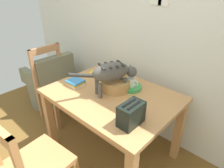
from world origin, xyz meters
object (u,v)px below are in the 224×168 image
wicker_basket (115,84)px  wicker_armchair (51,86)px  coffee_mug (131,82)px  book_stack (76,83)px  wooden_chair_near (56,85)px  saucer_bowl (131,87)px  toaster (131,114)px  magazine (102,73)px  cat (113,73)px  wooden_chair_far (33,165)px  dining_table (112,102)px

wicker_basket → wicker_armchair: size_ratio=0.35×
coffee_mug → book_stack: 0.55m
book_stack → wooden_chair_near: 0.67m
saucer_bowl → wooden_chair_near: 1.09m
book_stack → toaster: size_ratio=0.82×
magazine → wicker_armchair: (-0.93, -0.16, -0.46)m
magazine → wooden_chair_near: (-0.58, -0.27, -0.27)m
cat → wooden_chair_near: size_ratio=0.63×
book_stack → wooden_chair_far: 0.83m
wicker_basket → cat: bearing=-72.5°
dining_table → wooden_chair_near: wooden_chair_near is taller
magazine → toaster: (0.78, -0.48, 0.08)m
book_stack → wooden_chair_near: wooden_chair_near is taller
coffee_mug → wicker_armchair: bearing=-176.0°
saucer_bowl → toaster: (0.32, -0.41, 0.07)m
wooden_chair_near → magazine: bearing=113.1°
cat → wooden_chair_far: bearing=-68.0°
magazine → toaster: bearing=-34.1°
saucer_bowl → toaster: toaster is taller
book_stack → toaster: toaster is taller
saucer_bowl → wicker_armchair: 1.47m
dining_table → wicker_basket: size_ratio=4.27×
toaster → wooden_chair_far: size_ratio=0.21×
cat → wooden_chair_far: (-0.03, -0.83, -0.47)m
saucer_bowl → wooden_chair_far: 1.05m
dining_table → wicker_basket: (-0.03, 0.08, 0.15)m
coffee_mug → toaster: (0.32, -0.41, 0.01)m
wicker_armchair → magazine: bearing=-79.8°
wooden_chair_far → wicker_armchair: size_ratio=1.21×
saucer_bowl → wooden_chair_near: size_ratio=0.22×
wicker_armchair → wooden_chair_near: bearing=-105.8°
coffee_mug → magazine: size_ratio=0.50×
dining_table → wicker_basket: 0.17m
wooden_chair_near → wooden_chair_far: bearing=47.3°
dining_table → wooden_chair_near: bearing=-179.5°
magazine → toaster: 0.92m
cat → saucer_bowl: cat is taller
saucer_bowl → magazine: (-0.46, 0.07, -0.01)m
coffee_mug → book_stack: (-0.45, -0.32, -0.05)m
wicker_basket → wicker_armchair: (-1.30, 0.01, -0.51)m
magazine → wicker_armchair: size_ratio=0.32×
coffee_mug → magazine: 0.47m
saucer_bowl → wicker_armchair: (-1.39, -0.10, -0.47)m
dining_table → magazine: size_ratio=4.66×
saucer_bowl → wooden_chair_far: bearing=-96.0°
dining_table → wicker_armchair: 1.38m
toaster → wooden_chair_far: (-0.43, -0.59, -0.35)m
cat → magazine: (-0.38, 0.24, -0.20)m
saucer_bowl → book_stack: bearing=-144.8°
wicker_armchair → cat: bearing=-93.1°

